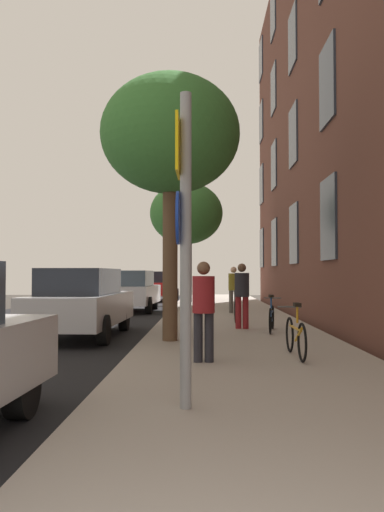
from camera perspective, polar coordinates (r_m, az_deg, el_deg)
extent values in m
plane|color=#332D28|center=(16.32, -8.36, -7.24)|extent=(41.80, 41.80, 0.00)
cube|color=black|center=(16.79, -15.49, -7.02)|extent=(7.00, 38.00, 0.01)
cube|color=#9E9389|center=(16.10, 4.12, -7.11)|extent=(4.20, 38.00, 0.12)
cube|color=brown|center=(16.91, 13.44, 18.26)|extent=(0.50, 27.00, 14.67)
cube|color=#2D3847|center=(13.45, 14.67, 3.97)|extent=(0.06, 1.55, 2.06)
cube|color=#2D3847|center=(18.33, 11.06, 2.38)|extent=(0.06, 1.55, 2.06)
cube|color=#2D3847|center=(23.26, 8.98, 1.46)|extent=(0.06, 1.55, 2.06)
cube|color=#2D3847|center=(28.22, 7.63, 0.85)|extent=(0.06, 1.55, 2.06)
cube|color=#2D3847|center=(14.21, 14.54, 17.81)|extent=(0.06, 1.55, 2.06)
cube|color=#2D3847|center=(18.90, 10.99, 12.77)|extent=(0.06, 1.55, 2.06)
cube|color=#2D3847|center=(23.71, 8.93, 9.73)|extent=(0.06, 1.55, 2.06)
cube|color=#2D3847|center=(28.59, 7.60, 7.71)|extent=(0.06, 1.55, 2.06)
cube|color=#2D3847|center=(20.04, 10.92, 22.27)|extent=(0.06, 1.55, 2.06)
cube|color=#2D3847|center=(24.63, 8.89, 17.54)|extent=(0.06, 1.55, 2.06)
cube|color=#2D3847|center=(29.36, 7.57, 14.31)|extent=(0.06, 1.55, 2.06)
cube|color=#2D3847|center=(25.97, 8.85, 24.67)|extent=(0.06, 1.55, 2.06)
cube|color=#2D3847|center=(30.49, 7.53, 20.49)|extent=(0.06, 1.55, 2.06)
cylinder|color=gray|center=(5.44, -0.69, 0.78)|extent=(0.12, 0.12, 3.30)
cube|color=yellow|center=(5.60, -1.52, 11.84)|extent=(0.03, 0.60, 0.60)
cylinder|color=#14339E|center=(5.47, -1.53, 4.18)|extent=(0.03, 0.56, 0.56)
cylinder|color=black|center=(25.70, -0.15, -1.35)|extent=(0.12, 0.12, 3.31)
cube|color=black|center=(25.75, -0.55, 1.33)|extent=(0.20, 0.24, 0.80)
sphere|color=#4B0707|center=(25.77, -0.79, 1.91)|extent=(0.16, 0.16, 0.16)
sphere|color=#523707|center=(25.75, -0.79, 1.33)|extent=(0.16, 0.16, 0.16)
sphere|color=green|center=(25.74, -0.79, 0.75)|extent=(0.16, 0.16, 0.16)
cylinder|color=brown|center=(10.90, -2.41, -0.19)|extent=(0.31, 0.31, 3.45)
ellipsoid|color=#387533|center=(11.28, -2.39, 13.15)|extent=(2.93, 2.93, 2.49)
cylinder|color=#4C3823|center=(22.11, -0.63, -1.62)|extent=(0.27, 0.27, 3.03)
ellipsoid|color=#387533|center=(22.26, -0.62, 4.69)|extent=(3.10, 3.10, 2.63)
torus|color=black|center=(9.50, 10.63, -8.44)|extent=(0.05, 0.62, 0.62)
torus|color=black|center=(8.46, 11.94, -9.23)|extent=(0.05, 0.62, 0.62)
cylinder|color=#C68C19|center=(8.96, 11.24, -7.73)|extent=(0.06, 0.91, 0.04)
cylinder|color=#C68C19|center=(8.71, 11.58, -8.41)|extent=(0.05, 0.55, 0.30)
cylinder|color=#C68C19|center=(8.78, 11.43, -6.27)|extent=(0.04, 0.04, 0.28)
cube|color=black|center=(8.77, 11.42, -5.23)|extent=(0.10, 0.24, 0.06)
cylinder|color=#4C4C4C|center=(9.46, 10.61, -5.48)|extent=(0.42, 0.04, 0.03)
torus|color=black|center=(13.28, 8.82, -6.63)|extent=(0.15, 0.60, 0.60)
torus|color=black|center=(12.19, 8.55, -7.05)|extent=(0.15, 0.60, 0.60)
cylinder|color=#194C99|center=(12.72, 8.69, -6.09)|extent=(0.21, 0.92, 0.04)
cylinder|color=#194C99|center=(12.46, 8.62, -6.52)|extent=(0.14, 0.56, 0.30)
cylinder|color=#194C99|center=(12.55, 8.64, -5.07)|extent=(0.04, 0.04, 0.28)
cube|color=black|center=(12.54, 8.64, -4.34)|extent=(0.10, 0.24, 0.06)
cylinder|color=#4C4C4C|center=(13.25, 8.81, -4.56)|extent=(0.42, 0.11, 0.03)
torus|color=black|center=(15.81, 5.08, -5.74)|extent=(0.13, 0.68, 0.68)
torus|color=black|center=(14.72, 4.81, -6.02)|extent=(0.13, 0.68, 0.68)
cylinder|color=black|center=(15.25, 4.95, -5.17)|extent=(0.16, 0.93, 0.04)
cylinder|color=black|center=(14.98, 4.88, -5.55)|extent=(0.12, 0.56, 0.30)
cylinder|color=black|center=(15.08, 4.90, -4.24)|extent=(0.04, 0.04, 0.28)
cube|color=black|center=(15.07, 4.90, -3.63)|extent=(0.10, 0.24, 0.06)
cylinder|color=#4C4C4C|center=(15.78, 5.07, -3.85)|extent=(0.42, 0.08, 0.03)
cylinder|color=#26262D|center=(8.31, 0.67, -8.88)|extent=(0.14, 0.14, 0.77)
cylinder|color=#26262D|center=(8.31, 1.88, -8.88)|extent=(0.14, 0.14, 0.77)
cylinder|color=maroon|center=(8.25, 1.27, -4.22)|extent=(0.45, 0.45, 0.58)
sphere|color=brown|center=(8.25, 1.27, -1.33)|extent=(0.21, 0.21, 0.21)
cylinder|color=maroon|center=(13.33, 5.09, -6.18)|extent=(0.15, 0.15, 0.81)
cylinder|color=maroon|center=(13.34, 5.87, -6.18)|extent=(0.15, 0.15, 0.81)
cylinder|color=#26262D|center=(13.30, 5.47, -3.15)|extent=(0.38, 0.38, 0.60)
sphere|color=brown|center=(13.30, 5.47, -1.29)|extent=(0.22, 0.22, 0.22)
cylinder|color=#4C4742|center=(18.61, 4.30, -4.99)|extent=(0.15, 0.15, 0.80)
cylinder|color=#4C4742|center=(18.62, 4.85, -4.99)|extent=(0.15, 0.15, 0.80)
cylinder|color=olive|center=(18.59, 4.57, -2.83)|extent=(0.49, 0.49, 0.60)
sphere|color=tan|center=(18.59, 4.56, -1.51)|extent=(0.22, 0.22, 0.22)
cylinder|color=black|center=(5.85, -18.10, -13.49)|extent=(0.22, 0.64, 0.64)
cube|color=#B7B7BC|center=(12.71, -11.86, -5.65)|extent=(1.82, 4.47, 0.70)
cube|color=#1E232D|center=(12.47, -12.07, -2.73)|extent=(1.49, 2.51, 0.60)
cylinder|color=black|center=(14.29, -13.60, -6.63)|extent=(0.22, 0.64, 0.64)
cylinder|color=black|center=(13.98, -7.43, -6.77)|extent=(0.22, 0.64, 0.64)
cylinder|color=black|center=(11.59, -17.24, -7.70)|extent=(0.22, 0.64, 0.64)
cylinder|color=black|center=(11.20, -9.66, -7.97)|extent=(0.22, 0.64, 0.64)
cube|color=silver|center=(20.90, -6.69, -4.21)|extent=(2.04, 4.03, 0.70)
cube|color=#384756|center=(20.69, -6.76, -2.43)|extent=(1.66, 2.28, 0.60)
cylinder|color=black|center=(22.29, -8.40, -4.96)|extent=(0.22, 0.64, 0.64)
cylinder|color=black|center=(22.07, -4.06, -5.00)|extent=(0.22, 0.64, 0.64)
cylinder|color=black|center=(19.81, -9.63, -5.33)|extent=(0.22, 0.64, 0.64)
cylinder|color=black|center=(19.56, -4.76, -5.40)|extent=(0.22, 0.64, 0.64)
cube|color=red|center=(29.12, -3.34, -3.58)|extent=(1.89, 4.01, 0.70)
cube|color=#1E232D|center=(28.92, -3.37, -2.30)|extent=(1.54, 2.27, 0.60)
cylinder|color=black|center=(30.46, -4.60, -4.16)|extent=(0.22, 0.64, 0.64)
cylinder|color=black|center=(30.34, -1.69, -4.17)|extent=(0.22, 0.64, 0.64)
cylinder|color=black|center=(27.96, -5.13, -4.36)|extent=(0.22, 0.64, 0.64)
cylinder|color=black|center=(27.83, -1.97, -4.37)|extent=(0.22, 0.64, 0.64)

